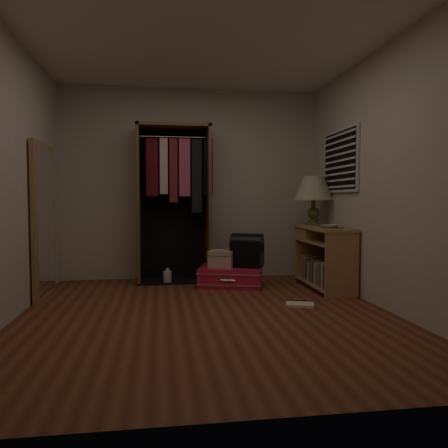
{
  "coord_description": "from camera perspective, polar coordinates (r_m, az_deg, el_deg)",
  "views": [
    {
      "loc": [
        -0.44,
        -4.03,
        1.07
      ],
      "look_at": [
        0.3,
        0.95,
        0.8
      ],
      "focal_mm": 35.0,
      "sensor_mm": 36.0,
      "label": 1
    }
  ],
  "objects": [
    {
      "name": "floor_mirror",
      "position": [
        5.19,
        -22.51,
        0.4
      ],
      "size": [
        0.06,
        0.8,
        1.7
      ],
      "color": "#A47A4F",
      "rests_on": "ground"
    },
    {
      "name": "black_bag",
      "position": [
        5.47,
        3.03,
        -3.37
      ],
      "size": [
        0.46,
        0.39,
        0.42
      ],
      "rotation": [
        0.0,
        0.0,
        -0.43
      ],
      "color": "black",
      "rests_on": "pink_suitcase"
    },
    {
      "name": "room_walls",
      "position": [
        4.13,
        -1.26,
        9.03
      ],
      "size": [
        3.52,
        4.02,
        2.6
      ],
      "color": "beige",
      "rests_on": "ground"
    },
    {
      "name": "ground",
      "position": [
        4.2,
        -2.2,
        -11.72
      ],
      "size": [
        4.0,
        4.0,
        0.0
      ],
      "primitive_type": "plane",
      "color": "brown",
      "rests_on": "ground"
    },
    {
      "name": "white_jug",
      "position": [
        5.72,
        -7.41,
        -6.88
      ],
      "size": [
        0.14,
        0.14,
        0.2
      ],
      "rotation": [
        0.0,
        0.0,
        -0.32
      ],
      "color": "silver",
      "rests_on": "ground"
    },
    {
      "name": "brass_tray",
      "position": [
        5.18,
        14.03,
        -0.48
      ],
      "size": [
        0.29,
        0.29,
        0.02
      ],
      "rotation": [
        0.0,
        0.0,
        0.12
      ],
      "color": "olive",
      "rests_on": "console_bookshelf"
    },
    {
      "name": "table_lamp",
      "position": [
        5.78,
        11.63,
        4.45
      ],
      "size": [
        0.56,
        0.56,
        0.63
      ],
      "rotation": [
        0.0,
        0.0,
        -0.1
      ],
      "color": "#465227",
      "rests_on": "console_bookshelf"
    },
    {
      "name": "ceramic_bowl",
      "position": [
        5.14,
        13.63,
        -0.33
      ],
      "size": [
        0.24,
        0.24,
        0.05
      ],
      "primitive_type": "imported",
      "rotation": [
        0.0,
        0.0,
        0.35
      ],
      "color": "#A8C6A5",
      "rests_on": "console_bookshelf"
    },
    {
      "name": "console_bookshelf",
      "position": [
        5.47,
        12.83,
        -4.07
      ],
      "size": [
        0.42,
        1.12,
        0.75
      ],
      "color": "#AC8253",
      "rests_on": "ground"
    },
    {
      "name": "train_case",
      "position": [
        5.46,
        -0.31,
        -4.55
      ],
      "size": [
        0.37,
        0.32,
        0.22
      ],
      "rotation": [
        0.0,
        0.0,
        -0.44
      ],
      "color": "#B5A88A",
      "rests_on": "pink_suitcase"
    },
    {
      "name": "pink_suitcase",
      "position": [
        5.51,
        0.9,
        -6.85
      ],
      "size": [
        0.91,
        0.76,
        0.24
      ],
      "rotation": [
        0.0,
        0.0,
        -0.28
      ],
      "color": "#C61840",
      "rests_on": "ground"
    },
    {
      "name": "floor_book",
      "position": [
        4.62,
        9.9,
        -10.21
      ],
      "size": [
        0.34,
        0.3,
        0.03
      ],
      "rotation": [
        0.0,
        0.0,
        -0.33
      ],
      "color": "#EEE1C8",
      "rests_on": "ground"
    },
    {
      "name": "open_wardrobe",
      "position": [
        5.81,
        -6.27,
        4.56
      ],
      "size": [
        0.98,
        0.5,
        2.05
      ],
      "color": "brown",
      "rests_on": "ground"
    }
  ]
}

